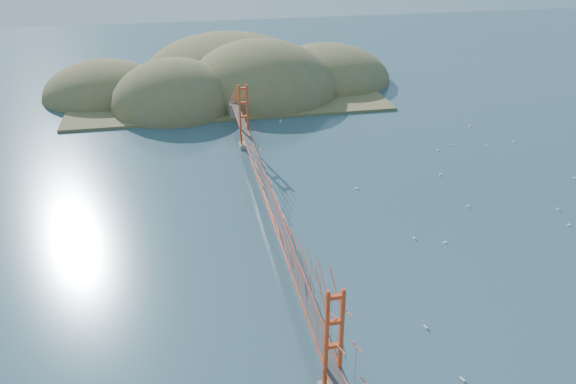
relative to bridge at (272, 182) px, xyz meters
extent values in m
plane|color=#315263|center=(0.00, -0.18, -7.01)|extent=(320.00, 320.00, 0.00)
cube|color=gray|center=(0.00, 29.82, -6.66)|extent=(2.00, 2.40, 0.70)
cube|color=red|center=(0.00, -0.18, -3.71)|extent=(1.40, 92.00, 0.16)
cube|color=red|center=(0.00, -0.18, -3.91)|extent=(1.33, 92.00, 0.24)
cube|color=#38383A|center=(0.00, -0.18, -3.61)|extent=(1.19, 92.00, 0.03)
cube|color=gray|center=(0.00, 45.82, -5.36)|extent=(2.20, 2.60, 3.30)
cube|color=brown|center=(0.00, 63.82, -6.76)|extent=(70.00, 40.00, 0.60)
ellipsoid|color=brown|center=(-12.00, 55.82, -7.01)|extent=(28.00, 28.00, 21.00)
ellipsoid|color=brown|center=(8.00, 61.82, -7.01)|extent=(36.00, 36.00, 25.00)
ellipsoid|color=brown|center=(26.00, 69.82, -7.01)|extent=(32.00, 32.00, 18.00)
ellipsoid|color=brown|center=(-28.00, 67.82, -7.01)|extent=(28.00, 28.00, 16.00)
ellipsoid|color=brown|center=(2.00, 77.82, -7.01)|extent=(44.00, 44.00, 22.00)
cube|color=white|center=(8.96, 41.82, -6.95)|extent=(0.60, 0.28, 0.10)
cylinder|color=white|center=(8.96, 41.82, -6.63)|extent=(0.02, 0.02, 0.63)
cube|color=white|center=(43.78, 21.42, -6.95)|extent=(0.55, 0.34, 0.09)
cylinder|color=white|center=(43.78, 21.42, -6.67)|extent=(0.02, 0.02, 0.57)
cube|color=white|center=(29.25, 0.39, -6.95)|extent=(0.57, 0.49, 0.10)
cylinder|color=white|center=(29.25, 0.39, -6.64)|extent=(0.02, 0.02, 0.62)
cube|color=white|center=(40.25, -7.47, -6.95)|extent=(0.59, 0.26, 0.10)
cylinder|color=white|center=(40.25, -7.47, -6.64)|extent=(0.02, 0.02, 0.62)
cube|color=white|center=(34.00, 21.25, -6.94)|extent=(0.51, 0.63, 0.11)
cylinder|color=white|center=(34.00, 21.25, -6.60)|extent=(0.02, 0.02, 0.68)
cube|color=white|center=(12.13, -23.30, -6.95)|extent=(0.32, 0.56, 0.10)
cylinder|color=white|center=(12.13, -23.30, -6.66)|extent=(0.02, 0.02, 0.58)
cube|color=white|center=(17.92, -6.41, -6.95)|extent=(0.34, 0.56, 0.10)
cylinder|color=white|center=(17.92, -6.41, -6.66)|extent=(0.02, 0.02, 0.58)
cube|color=white|center=(26.58, 30.30, -6.95)|extent=(0.52, 0.34, 0.09)
cylinder|color=white|center=(26.58, 30.30, -6.69)|extent=(0.01, 0.01, 0.54)
cube|color=white|center=(21.45, -8.28, -6.95)|extent=(0.60, 0.30, 0.10)
cylinder|color=white|center=(21.45, -8.28, -6.64)|extent=(0.02, 0.02, 0.62)
cube|color=white|center=(12.50, -30.86, -6.94)|extent=(0.38, 0.64, 0.11)
cylinder|color=white|center=(12.50, -30.86, -6.61)|extent=(0.02, 0.02, 0.66)
cube|color=white|center=(37.74, 23.19, -6.95)|extent=(0.54, 0.32, 0.09)
cylinder|color=white|center=(37.74, 23.19, -6.67)|extent=(0.01, 0.01, 0.56)
cube|color=white|center=(41.60, -3.00, -6.95)|extent=(0.37, 0.58, 0.10)
cylinder|color=white|center=(41.60, -3.00, -6.65)|extent=(0.02, 0.02, 0.60)
cube|color=white|center=(50.70, 5.78, -6.94)|extent=(0.63, 0.48, 0.11)
cylinder|color=white|center=(50.70, 5.78, -6.61)|extent=(0.02, 0.02, 0.67)
cube|color=white|center=(49.83, 22.36, -6.96)|extent=(0.34, 0.51, 0.09)
cylinder|color=white|center=(49.83, 22.36, -6.69)|extent=(0.01, 0.01, 0.53)
cube|color=white|center=(14.87, 9.25, -6.94)|extent=(0.64, 0.35, 0.11)
cylinder|color=white|center=(14.87, 9.25, -6.61)|extent=(0.02, 0.02, 0.66)
cube|color=white|center=(29.90, 11.35, -6.95)|extent=(0.54, 0.54, 0.11)
cylinder|color=white|center=(29.90, 11.35, -6.63)|extent=(0.02, 0.02, 0.63)
cube|color=white|center=(45.69, 31.52, -6.94)|extent=(0.47, 0.64, 0.11)
cylinder|color=white|center=(45.69, 31.52, -6.60)|extent=(0.02, 0.02, 0.67)
camera|label=1|loc=(-11.06, -65.54, 32.35)|focal=35.00mm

